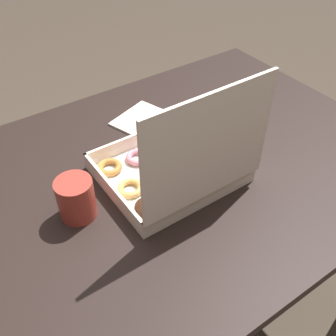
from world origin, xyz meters
The scene contains 5 objects.
ground_plane centered at (0.00, 0.00, 0.00)m, with size 8.00×8.00×0.00m, color #42382D.
dining_table centered at (0.00, 0.00, 0.63)m, with size 1.21×0.89×0.72m.
donut_box centered at (0.04, 0.05, 0.77)m, with size 0.33×0.30×0.31m.
coffee_mug centered at (0.29, 0.01, 0.77)m, with size 0.08×0.08×0.10m.
paper_napkin centered at (-0.02, -0.24, 0.72)m, with size 0.18×0.14×0.01m.
Camera 1 is at (0.47, 0.63, 1.40)m, focal length 42.00 mm.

